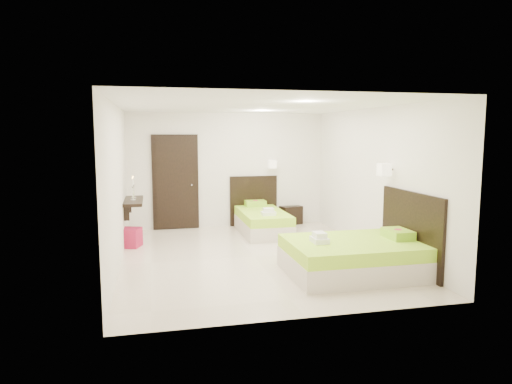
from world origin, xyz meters
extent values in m
plane|color=beige|center=(0.00, 0.00, 0.00)|extent=(5.50, 5.50, 0.00)
cube|color=beige|center=(0.59, 1.82, 0.15)|extent=(0.93, 1.86, 0.30)
cube|color=#93D822|center=(0.59, 1.82, 0.39)|extent=(0.92, 1.84, 0.19)
cube|color=black|center=(0.59, 2.72, 0.58)|extent=(1.11, 0.05, 1.16)
cube|color=#96CE25|center=(0.59, 2.52, 0.55)|extent=(0.46, 0.32, 0.13)
cylinder|color=#D73259|center=(0.59, 2.52, 0.61)|extent=(0.11, 0.11, 0.00)
cube|color=white|center=(0.59, 1.31, 0.52)|extent=(0.28, 0.20, 0.07)
cube|color=white|center=(0.59, 1.31, 0.59)|extent=(0.21, 0.15, 0.07)
cube|color=beige|center=(1.00, 2.57, 1.44)|extent=(0.17, 0.17, 0.19)
cylinder|color=#2D2116|center=(1.00, 2.65, 1.44)|extent=(0.03, 0.16, 0.03)
cube|color=beige|center=(1.26, -1.29, 0.16)|extent=(1.99, 1.49, 0.32)
cube|color=#93D822|center=(1.26, -1.29, 0.42)|extent=(1.97, 1.48, 0.20)
cube|color=black|center=(2.22, -1.29, 0.62)|extent=(0.05, 1.69, 1.24)
cube|color=#96CE25|center=(2.00, -1.29, 0.59)|extent=(0.34, 0.50, 0.14)
cylinder|color=#D73259|center=(2.00, -1.29, 0.66)|extent=(0.12, 0.12, 0.00)
cube|color=white|center=(0.71, -1.29, 0.56)|extent=(0.22, 0.30, 0.08)
cube|color=white|center=(0.71, -1.29, 0.64)|extent=(0.16, 0.22, 0.08)
cube|color=beige|center=(2.07, -0.67, 1.54)|extent=(0.18, 0.18, 0.20)
cylinder|color=#2D2116|center=(2.15, -0.67, 1.54)|extent=(0.16, 0.03, 0.03)
cube|color=black|center=(1.48, 2.72, 0.22)|extent=(0.58, 0.54, 0.43)
cube|color=maroon|center=(-2.14, 1.21, 0.18)|extent=(0.46, 0.46, 0.36)
cube|color=black|center=(-1.20, 2.71, 1.05)|extent=(1.02, 0.06, 2.14)
cube|color=black|center=(-1.20, 2.67, 1.05)|extent=(0.88, 0.04, 2.06)
cylinder|color=silver|center=(-0.85, 2.64, 1.00)|extent=(0.03, 0.10, 0.03)
cube|color=black|center=(-2.08, 1.60, 0.82)|extent=(0.35, 1.20, 0.06)
cube|color=black|center=(-2.19, 1.15, 0.67)|extent=(0.10, 0.04, 0.30)
cube|color=black|center=(-2.19, 2.05, 0.67)|extent=(0.10, 0.04, 0.30)
cylinder|color=silver|center=(-2.08, 1.45, 0.86)|extent=(0.10, 0.10, 0.02)
cylinder|color=silver|center=(-2.08, 1.45, 0.98)|extent=(0.02, 0.02, 0.22)
cone|color=silver|center=(-2.08, 1.45, 1.11)|extent=(0.07, 0.07, 0.04)
cylinder|color=white|center=(-2.08, 1.45, 1.20)|extent=(0.02, 0.02, 0.15)
sphere|color=#FFB23F|center=(-2.08, 1.45, 1.29)|extent=(0.02, 0.02, 0.02)
cylinder|color=silver|center=(-2.08, 1.75, 0.86)|extent=(0.10, 0.10, 0.02)
cylinder|color=silver|center=(-2.08, 1.75, 0.98)|extent=(0.02, 0.02, 0.22)
cone|color=silver|center=(-2.08, 1.75, 1.11)|extent=(0.07, 0.07, 0.04)
cylinder|color=white|center=(-2.08, 1.75, 1.20)|extent=(0.02, 0.02, 0.15)
sphere|color=#FFB23F|center=(-2.08, 1.75, 1.29)|extent=(0.02, 0.02, 0.02)
camera|label=1|loc=(-1.70, -7.57, 2.13)|focal=32.00mm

